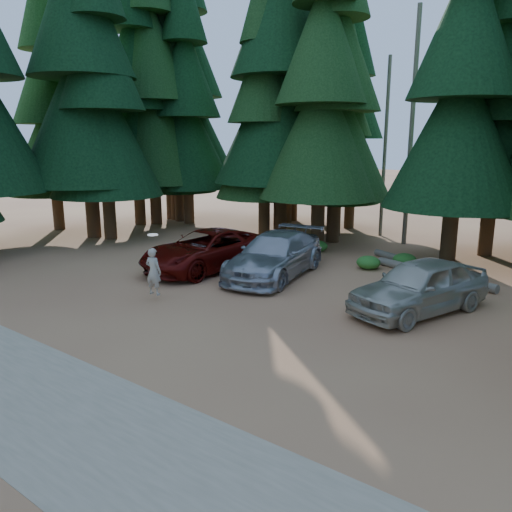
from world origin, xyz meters
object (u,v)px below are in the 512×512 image
object	(u,v)px
silver_minivan_right	(420,286)
frisbee_player	(153,271)
red_pickup	(207,250)
log_mid	(405,261)
silver_minivan_center	(275,255)
log_left	(276,253)
log_right	(433,274)

from	to	relation	value
silver_minivan_right	frisbee_player	distance (m)	8.98
red_pickup	frisbee_player	bearing A→B (deg)	-66.66
log_mid	silver_minivan_center	bearing A→B (deg)	-98.65
frisbee_player	red_pickup	bearing A→B (deg)	-82.85
silver_minivan_center	frisbee_player	world-z (taller)	frisbee_player
silver_minivan_right	log_mid	xyz separation A→B (m)	(-2.70, 6.03, -0.72)
silver_minivan_right	log_mid	size ratio (longest dim) A/B	1.33
silver_minivan_center	silver_minivan_right	world-z (taller)	silver_minivan_center
silver_minivan_center	silver_minivan_right	bearing A→B (deg)	-17.55
log_left	log_mid	distance (m)	6.06
log_left	silver_minivan_center	bearing A→B (deg)	-60.22
silver_minivan_right	log_right	world-z (taller)	silver_minivan_right
log_mid	log_right	distance (m)	2.35
log_mid	silver_minivan_right	bearing A→B (deg)	-40.02
silver_minivan_right	log_right	bearing A→B (deg)	122.08
log_right	red_pickup	bearing A→B (deg)	-134.36
silver_minivan_right	log_mid	distance (m)	6.65
frisbee_player	log_right	xyz separation A→B (m)	(6.93, 8.73, -0.86)
silver_minivan_center	log_left	distance (m)	3.86
silver_minivan_right	log_left	xyz separation A→B (m)	(-8.40, 3.97, -0.75)
log_left	red_pickup	bearing A→B (deg)	-106.32
red_pickup	silver_minivan_center	xyz separation A→B (m)	(2.97, 0.85, 0.03)
silver_minivan_center	log_right	size ratio (longest dim) A/B	1.11
red_pickup	log_left	size ratio (longest dim) A/B	1.68
silver_minivan_center	log_left	size ratio (longest dim) A/B	1.67
log_left	frisbee_player	bearing A→B (deg)	-90.78
silver_minivan_center	log_mid	world-z (taller)	silver_minivan_center
red_pickup	log_left	world-z (taller)	red_pickup
red_pickup	silver_minivan_right	distance (m)	9.25
log_left	log_mid	size ratio (longest dim) A/B	0.94
log_left	log_mid	world-z (taller)	log_mid
red_pickup	log_right	xyz separation A→B (m)	(8.29, 4.46, -0.68)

